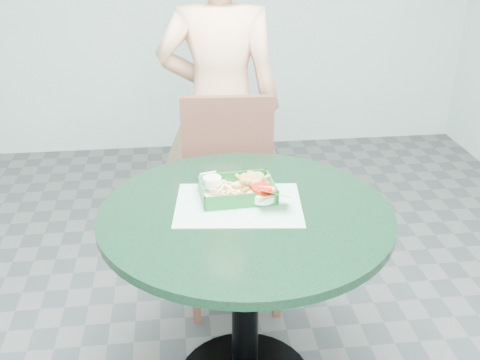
{
  "coord_description": "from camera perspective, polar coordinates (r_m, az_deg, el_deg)",
  "views": [
    {
      "loc": [
        -0.21,
        -1.63,
        1.67
      ],
      "look_at": [
        -0.01,
        0.1,
        0.83
      ],
      "focal_mm": 42.0,
      "sensor_mm": 36.0,
      "label": 1
    }
  ],
  "objects": [
    {
      "name": "cafe_table",
      "position": [
        1.97,
        0.55,
        -7.89
      ],
      "size": [
        0.98,
        0.98,
        0.75
      ],
      "color": "black",
      "rests_on": "floor"
    },
    {
      "name": "food_basket",
      "position": [
        1.96,
        -0.31,
        -1.8
      ],
      "size": [
        0.25,
        0.19,
        0.05
      ],
      "rotation": [
        0.0,
        0.0,
        0.07
      ],
      "color": "#12591E",
      "rests_on": "placemat"
    },
    {
      "name": "fries_pile",
      "position": [
        1.93,
        -1.5,
        -1.55
      ],
      "size": [
        0.11,
        0.12,
        0.04
      ],
      "primitive_type": null,
      "rotation": [
        0.0,
        0.0,
        0.18
      ],
      "color": "#E3C488",
      "rests_on": "food_basket"
    },
    {
      "name": "garnish_cup",
      "position": [
        1.89,
        2.51,
        -2.04
      ],
      "size": [
        0.12,
        0.12,
        0.05
      ],
      "rotation": [
        0.0,
        0.0,
        0.34
      ],
      "color": "white",
      "rests_on": "food_basket"
    },
    {
      "name": "sauce_ramekin",
      "position": [
        1.96,
        -2.78,
        -0.58
      ],
      "size": [
        0.06,
        0.06,
        0.04
      ],
      "rotation": [
        0.0,
        0.0,
        0.19
      ],
      "color": "white",
      "rests_on": "food_basket"
    },
    {
      "name": "diner_person",
      "position": [
        2.69,
        -2.04,
        8.67
      ],
      "size": [
        0.69,
        0.5,
        1.77
      ],
      "primitive_type": "imported",
      "rotation": [
        0.0,
        0.0,
        3.02
      ],
      "color": "#EAAD82",
      "rests_on": "floor"
    },
    {
      "name": "crab_sandwich",
      "position": [
        1.95,
        1.21,
        -0.8
      ],
      "size": [
        0.13,
        0.13,
        0.08
      ],
      "rotation": [
        0.0,
        0.0,
        0.32
      ],
      "color": "#F2CE4E",
      "rests_on": "food_basket"
    },
    {
      "name": "placemat",
      "position": [
        1.91,
        -0.16,
        -3.04
      ],
      "size": [
        0.46,
        0.36,
        0.0
      ],
      "primitive_type": "cube",
      "rotation": [
        0.0,
        0.0,
        -0.11
      ],
      "color": "#8BBDAD",
      "rests_on": "cafe_table"
    },
    {
      "name": "dining_chair",
      "position": [
        2.56,
        -1.0,
        -0.72
      ],
      "size": [
        0.42,
        0.42,
        0.93
      ],
      "rotation": [
        0.0,
        0.0,
        -0.06
      ],
      "color": "#4E2F17",
      "rests_on": "floor"
    }
  ]
}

